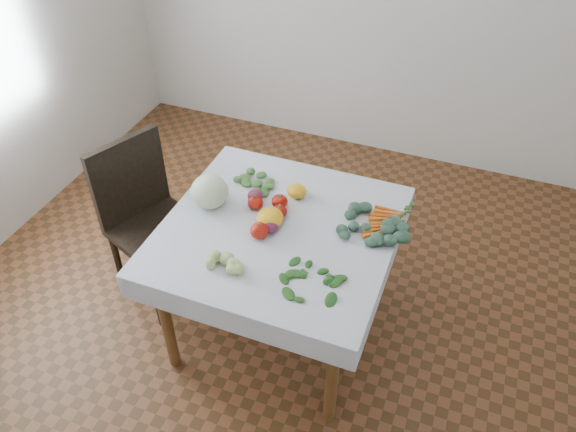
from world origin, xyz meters
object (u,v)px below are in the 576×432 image
table (279,243)px  carrot_bunch (385,223)px  chair (146,212)px  cabbage (210,191)px  heirloom_back (297,191)px

table → carrot_bunch: size_ratio=3.22×
chair → cabbage: 0.51m
chair → table: bearing=-3.6°
table → heirloom_back: size_ratio=9.72×
heirloom_back → table: bearing=-89.1°
cabbage → carrot_bunch: size_ratio=0.62×
table → carrot_bunch: bearing=24.1°
chair → cabbage: bearing=-1.1°
heirloom_back → carrot_bunch: 0.49m
carrot_bunch → chair: bearing=-172.9°
carrot_bunch → table: bearing=-155.9°
cabbage → carrot_bunch: 0.89m
cabbage → carrot_bunch: bearing=11.1°
table → chair: 0.83m
cabbage → heirloom_back: size_ratio=1.86×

